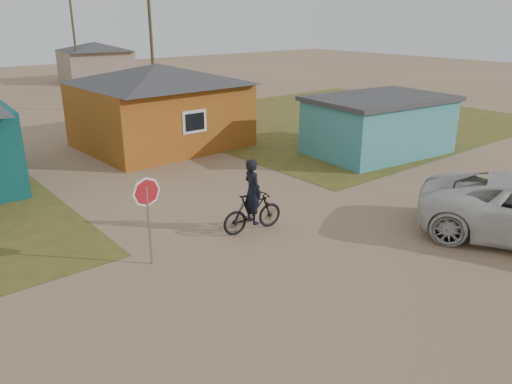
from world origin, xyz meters
TOP-DOWN VIEW (x-y plane):
  - ground at (0.00, 0.00)m, footprint 120.00×120.00m
  - grass_ne at (14.00, 13.00)m, footprint 20.00×18.00m
  - house_yellow at (2.50, 14.00)m, footprint 7.72×6.76m
  - shed_turquoise at (9.50, 6.50)m, footprint 6.71×4.93m
  - house_beige_east at (10.00, 40.00)m, footprint 6.95×6.05m
  - utility_pole_near at (6.50, 22.00)m, footprint 1.40×0.20m
  - utility_pole_far at (7.50, 38.00)m, footprint 1.40×0.20m
  - stop_sign at (-3.79, 3.26)m, footprint 0.73×0.30m
  - cyclist at (-0.48, 3.24)m, footprint 2.00×0.81m

SIDE VIEW (x-z plane):
  - ground at x=0.00m, z-range 0.00..0.00m
  - grass_ne at x=14.00m, z-range 0.00..0.01m
  - cyclist at x=-0.48m, z-range -0.30..1.90m
  - shed_turquoise at x=9.50m, z-range 0.01..2.61m
  - stop_sign at x=-3.79m, z-range 0.56..2.90m
  - house_beige_east at x=10.00m, z-range 0.06..3.66m
  - house_yellow at x=2.50m, z-range 0.05..3.95m
  - utility_pole_near at x=6.50m, z-range 0.14..8.14m
  - utility_pole_far at x=7.50m, z-range 0.14..8.14m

